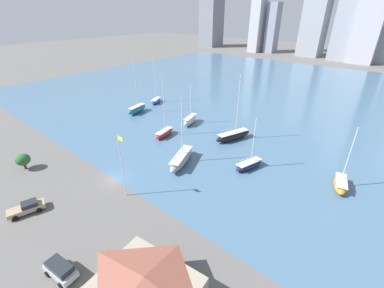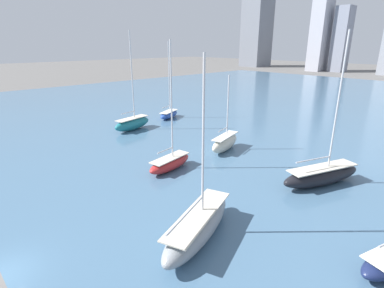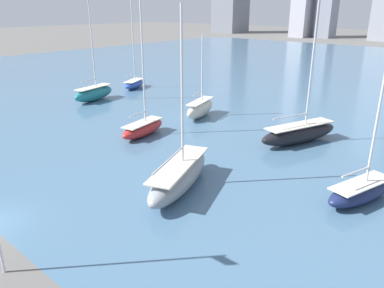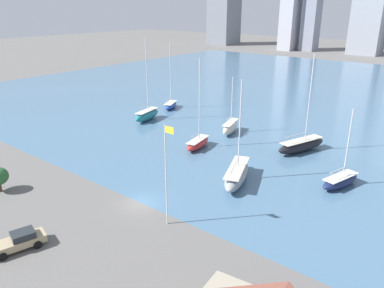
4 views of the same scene
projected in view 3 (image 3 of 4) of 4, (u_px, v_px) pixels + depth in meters
harbor_water at (356, 79)px, 74.18m from camera, size 180.00×140.00×0.00m
sailboat_black at (299, 133)px, 39.38m from camera, size 5.57×10.18×15.65m
sailboat_navy at (361, 191)px, 27.54m from camera, size 3.90×7.14×10.52m
sailboat_teal at (94, 93)px, 57.15m from camera, size 3.61×7.96×16.52m
sailboat_blue at (134, 83)px, 65.98m from camera, size 4.36×6.40×14.82m
sailboat_gray at (179, 175)px, 29.31m from camera, size 6.03×10.36×13.85m
sailboat_cream at (200, 108)px, 48.61m from camera, size 3.62×7.19×10.46m
sailboat_red at (143, 127)px, 41.60m from camera, size 3.18×6.92×14.85m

